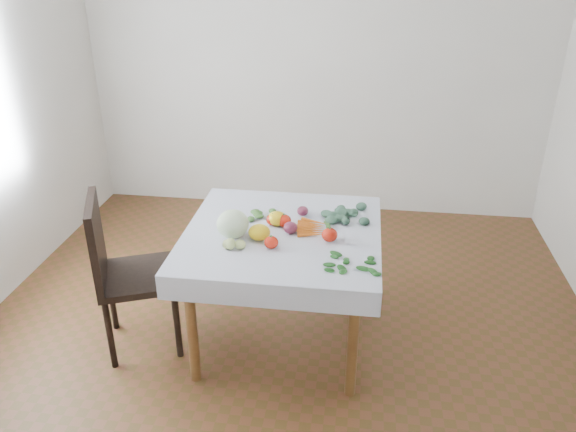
{
  "coord_description": "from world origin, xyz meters",
  "views": [
    {
      "loc": [
        0.42,
        -2.84,
        2.26
      ],
      "look_at": [
        0.02,
        0.08,
        0.82
      ],
      "focal_mm": 35.0,
      "sensor_mm": 36.0,
      "label": 1
    }
  ],
  "objects_px": {
    "chair": "(121,266)",
    "cabbage": "(233,224)",
    "table": "(282,247)",
    "heirloom_back": "(277,218)",
    "carrot_bunch": "(311,228)"
  },
  "relations": [
    {
      "from": "table",
      "to": "chair",
      "type": "bearing_deg",
      "value": -168.32
    },
    {
      "from": "chair",
      "to": "heirloom_back",
      "type": "relative_size",
      "value": 8.61
    },
    {
      "from": "cabbage",
      "to": "carrot_bunch",
      "type": "distance_m",
      "value": 0.46
    },
    {
      "from": "table",
      "to": "heirloom_back",
      "type": "distance_m",
      "value": 0.17
    },
    {
      "from": "heirloom_back",
      "to": "carrot_bunch",
      "type": "distance_m",
      "value": 0.21
    },
    {
      "from": "cabbage",
      "to": "heirloom_back",
      "type": "relative_size",
      "value": 1.58
    },
    {
      "from": "cabbage",
      "to": "heirloom_back",
      "type": "height_order",
      "value": "cabbage"
    },
    {
      "from": "chair",
      "to": "cabbage",
      "type": "distance_m",
      "value": 0.72
    },
    {
      "from": "cabbage",
      "to": "carrot_bunch",
      "type": "xyz_separation_m",
      "value": [
        0.43,
        0.15,
        -0.07
      ]
    },
    {
      "from": "chair",
      "to": "cabbage",
      "type": "height_order",
      "value": "chair"
    },
    {
      "from": "cabbage",
      "to": "carrot_bunch",
      "type": "bearing_deg",
      "value": 18.82
    },
    {
      "from": "heirloom_back",
      "to": "cabbage",
      "type": "bearing_deg",
      "value": -140.03
    },
    {
      "from": "chair",
      "to": "cabbage",
      "type": "xyz_separation_m",
      "value": [
        0.66,
        0.09,
        0.27
      ]
    },
    {
      "from": "chair",
      "to": "carrot_bunch",
      "type": "height_order",
      "value": "chair"
    },
    {
      "from": "chair",
      "to": "heirloom_back",
      "type": "bearing_deg",
      "value": 17.31
    }
  ]
}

